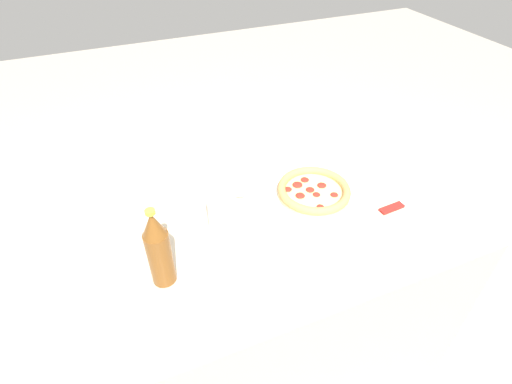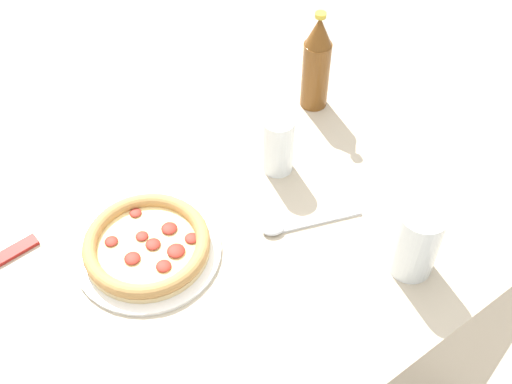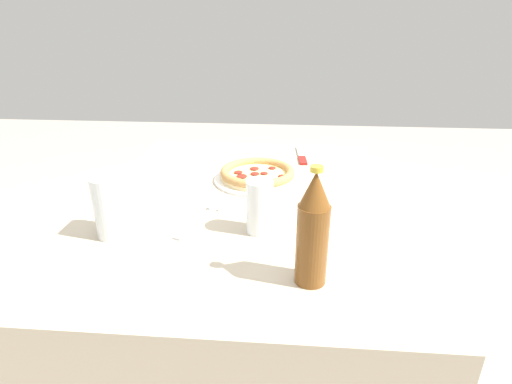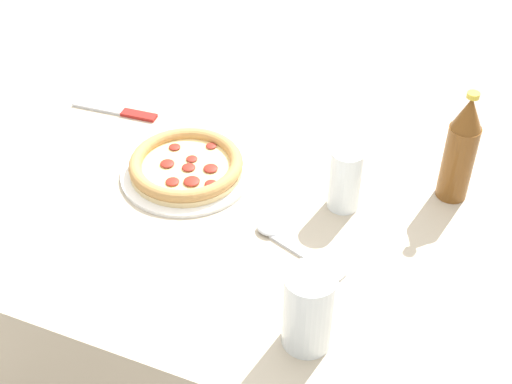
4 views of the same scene
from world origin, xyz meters
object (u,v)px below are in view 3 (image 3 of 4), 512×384
(beer_bottle, at_px, (313,230))
(knife, at_px, (301,156))
(glass_lemonade, at_px, (259,208))
(pizza_pepperoni, at_px, (257,175))
(glass_water, at_px, (112,210))
(spoon, at_px, (206,215))

(beer_bottle, height_order, knife, beer_bottle)
(beer_bottle, xyz_separation_m, knife, (-0.75, 0.00, -0.11))
(glass_lemonade, height_order, beer_bottle, beer_bottle)
(pizza_pepperoni, bearing_deg, glass_water, -39.91)
(beer_bottle, bearing_deg, knife, 179.87)
(pizza_pepperoni, relative_size, beer_bottle, 1.15)
(glass_lemonade, bearing_deg, spoon, -114.44)
(pizza_pepperoni, height_order, glass_water, glass_water)
(beer_bottle, bearing_deg, glass_lemonade, -149.38)
(knife, bearing_deg, spoon, -26.90)
(pizza_pepperoni, relative_size, spoon, 1.38)
(pizza_pepperoni, height_order, beer_bottle, beer_bottle)
(glass_water, distance_m, knife, 0.76)
(pizza_pepperoni, height_order, glass_lemonade, glass_lemonade)
(pizza_pepperoni, relative_size, knife, 1.30)
(glass_lemonade, distance_m, glass_water, 0.34)
(beer_bottle, relative_size, spoon, 1.21)
(spoon, bearing_deg, beer_bottle, 45.12)
(pizza_pepperoni, bearing_deg, knife, 149.81)
(pizza_pepperoni, height_order, knife, pizza_pepperoni)
(knife, bearing_deg, glass_water, -36.28)
(pizza_pepperoni, bearing_deg, glass_lemonade, 5.30)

